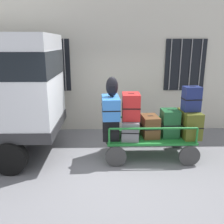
{
  "coord_description": "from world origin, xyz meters",
  "views": [
    {
      "loc": [
        -0.14,
        -4.91,
        2.64
      ],
      "look_at": [
        -0.02,
        0.48,
        1.11
      ],
      "focal_mm": 39.39,
      "sensor_mm": 36.0,
      "label": 1
    }
  ],
  "objects_px": {
    "suitcase_midright_bottom": "(170,123)",
    "suitcase_left_middle": "(111,107)",
    "luggage_cart": "(149,141)",
    "suitcase_midleft_middle": "(131,106)",
    "backpack": "(112,87)",
    "suitcase_right_bottom": "(189,124)",
    "suitcase_left_bottom": "(111,127)",
    "suitcase_right_middle": "(191,99)",
    "suitcase_center_bottom": "(150,126)",
    "suitcase_midleft_bottom": "(130,127)"
  },
  "relations": [
    {
      "from": "suitcase_midleft_middle",
      "to": "suitcase_right_bottom",
      "type": "height_order",
      "value": "suitcase_midleft_middle"
    },
    {
      "from": "suitcase_center_bottom",
      "to": "backpack",
      "type": "relative_size",
      "value": 1.29
    },
    {
      "from": "suitcase_midright_bottom",
      "to": "backpack",
      "type": "distance_m",
      "value": 1.6
    },
    {
      "from": "suitcase_left_bottom",
      "to": "suitcase_midright_bottom",
      "type": "bearing_deg",
      "value": 0.16
    },
    {
      "from": "suitcase_left_middle",
      "to": "suitcase_midleft_bottom",
      "type": "xyz_separation_m",
      "value": [
        0.46,
        0.04,
        -0.5
      ]
    },
    {
      "from": "suitcase_center_bottom",
      "to": "suitcase_right_bottom",
      "type": "distance_m",
      "value": 0.92
    },
    {
      "from": "suitcase_left_bottom",
      "to": "suitcase_right_bottom",
      "type": "bearing_deg",
      "value": -0.68
    },
    {
      "from": "suitcase_midleft_middle",
      "to": "suitcase_midright_bottom",
      "type": "relative_size",
      "value": 0.93
    },
    {
      "from": "luggage_cart",
      "to": "suitcase_left_middle",
      "type": "distance_m",
      "value": 1.24
    },
    {
      "from": "suitcase_midright_bottom",
      "to": "backpack",
      "type": "relative_size",
      "value": 1.46
    },
    {
      "from": "suitcase_right_bottom",
      "to": "suitcase_left_middle",
      "type": "bearing_deg",
      "value": -179.4
    },
    {
      "from": "suitcase_center_bottom",
      "to": "suitcase_right_bottom",
      "type": "relative_size",
      "value": 0.8
    },
    {
      "from": "suitcase_left_middle",
      "to": "backpack",
      "type": "height_order",
      "value": "backpack"
    },
    {
      "from": "suitcase_left_bottom",
      "to": "suitcase_midleft_bottom",
      "type": "xyz_separation_m",
      "value": [
        0.46,
        -0.0,
        -0.02
      ]
    },
    {
      "from": "suitcase_midright_bottom",
      "to": "suitcase_left_middle",
      "type": "bearing_deg",
      "value": -178.12
    },
    {
      "from": "luggage_cart",
      "to": "suitcase_center_bottom",
      "type": "relative_size",
      "value": 3.68
    },
    {
      "from": "suitcase_center_bottom",
      "to": "suitcase_right_bottom",
      "type": "xyz_separation_m",
      "value": [
        0.92,
        -0.03,
        0.06
      ]
    },
    {
      "from": "suitcase_right_bottom",
      "to": "backpack",
      "type": "relative_size",
      "value": 1.62
    },
    {
      "from": "backpack",
      "to": "suitcase_midleft_middle",
      "type": "bearing_deg",
      "value": -2.13
    },
    {
      "from": "suitcase_right_bottom",
      "to": "suitcase_right_middle",
      "type": "height_order",
      "value": "suitcase_right_middle"
    },
    {
      "from": "suitcase_midright_bottom",
      "to": "backpack",
      "type": "bearing_deg",
      "value": -178.94
    },
    {
      "from": "suitcase_right_middle",
      "to": "backpack",
      "type": "relative_size",
      "value": 1.28
    },
    {
      "from": "suitcase_left_bottom",
      "to": "suitcase_midright_bottom",
      "type": "relative_size",
      "value": 1.07
    },
    {
      "from": "suitcase_left_middle",
      "to": "suitcase_right_bottom",
      "type": "relative_size",
      "value": 1.05
    },
    {
      "from": "suitcase_midleft_middle",
      "to": "backpack",
      "type": "height_order",
      "value": "backpack"
    },
    {
      "from": "luggage_cart",
      "to": "suitcase_midright_bottom",
      "type": "height_order",
      "value": "suitcase_midright_bottom"
    },
    {
      "from": "suitcase_midleft_middle",
      "to": "suitcase_center_bottom",
      "type": "xyz_separation_m",
      "value": [
        0.46,
        0.04,
        -0.49
      ]
    },
    {
      "from": "suitcase_left_middle",
      "to": "backpack",
      "type": "distance_m",
      "value": 0.46
    },
    {
      "from": "suitcase_midleft_middle",
      "to": "backpack",
      "type": "relative_size",
      "value": 1.35
    },
    {
      "from": "suitcase_left_middle",
      "to": "backpack",
      "type": "bearing_deg",
      "value": 33.54
    },
    {
      "from": "suitcase_left_middle",
      "to": "suitcase_midleft_middle",
      "type": "relative_size",
      "value": 1.25
    },
    {
      "from": "suitcase_left_bottom",
      "to": "suitcase_center_bottom",
      "type": "height_order",
      "value": "suitcase_center_bottom"
    },
    {
      "from": "suitcase_midright_bottom",
      "to": "suitcase_right_middle",
      "type": "bearing_deg",
      "value": -1.78
    },
    {
      "from": "luggage_cart",
      "to": "suitcase_left_middle",
      "type": "bearing_deg",
      "value": -178.43
    },
    {
      "from": "suitcase_left_middle",
      "to": "suitcase_right_middle",
      "type": "bearing_deg",
      "value": 0.96
    },
    {
      "from": "luggage_cart",
      "to": "suitcase_midleft_middle",
      "type": "distance_m",
      "value": 0.97
    },
    {
      "from": "luggage_cart",
      "to": "suitcase_left_bottom",
      "type": "distance_m",
      "value": 0.99
    },
    {
      "from": "suitcase_midleft_bottom",
      "to": "suitcase_right_bottom",
      "type": "bearing_deg",
      "value": -0.79
    },
    {
      "from": "suitcase_left_middle",
      "to": "suitcase_left_bottom",
      "type": "bearing_deg",
      "value": 90.0
    },
    {
      "from": "suitcase_center_bottom",
      "to": "luggage_cart",
      "type": "bearing_deg",
      "value": -90.0
    },
    {
      "from": "luggage_cart",
      "to": "suitcase_midleft_middle",
      "type": "height_order",
      "value": "suitcase_midleft_middle"
    },
    {
      "from": "suitcase_left_bottom",
      "to": "backpack",
      "type": "distance_m",
      "value": 0.95
    },
    {
      "from": "suitcase_midleft_middle",
      "to": "suitcase_left_bottom",
      "type": "bearing_deg",
      "value": 175.39
    },
    {
      "from": "suitcase_midleft_bottom",
      "to": "suitcase_left_middle",
      "type": "bearing_deg",
      "value": -175.23
    },
    {
      "from": "suitcase_midleft_middle",
      "to": "suitcase_midright_bottom",
      "type": "xyz_separation_m",
      "value": [
        0.92,
        0.04,
        -0.42
      ]
    },
    {
      "from": "suitcase_left_bottom",
      "to": "suitcase_left_middle",
      "type": "height_order",
      "value": "suitcase_left_middle"
    },
    {
      "from": "suitcase_center_bottom",
      "to": "backpack",
      "type": "bearing_deg",
      "value": -178.36
    },
    {
      "from": "suitcase_midright_bottom",
      "to": "suitcase_right_middle",
      "type": "xyz_separation_m",
      "value": [
        0.46,
        -0.01,
        0.58
      ]
    },
    {
      "from": "suitcase_midright_bottom",
      "to": "suitcase_right_bottom",
      "type": "height_order",
      "value": "suitcase_midright_bottom"
    },
    {
      "from": "suitcase_right_middle",
      "to": "luggage_cart",
      "type": "bearing_deg",
      "value": -179.65
    }
  ]
}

